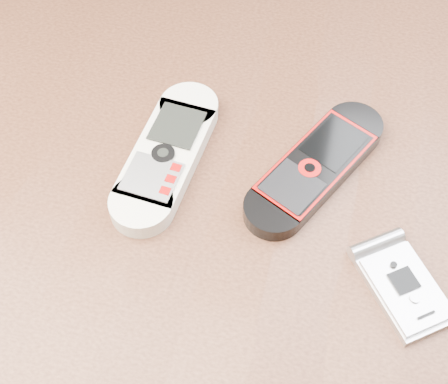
{
  "coord_description": "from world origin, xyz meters",
  "views": [
    {
      "loc": [
        0.07,
        -0.28,
        1.19
      ],
      "look_at": [
        0.01,
        0.0,
        0.76
      ],
      "focal_mm": 50.0,
      "sensor_mm": 36.0,
      "label": 1
    }
  ],
  "objects": [
    {
      "name": "table",
      "position": [
        0.0,
        0.0,
        0.64
      ],
      "size": [
        1.2,
        0.8,
        0.75
      ],
      "color": "black",
      "rests_on": "ground"
    },
    {
      "name": "nokia_white",
      "position": [
        -0.05,
        0.03,
        0.76
      ],
      "size": [
        0.07,
        0.17,
        0.02
      ],
      "primitive_type": "cube",
      "rotation": [
        0.0,
        0.0,
        -0.1
      ],
      "color": "silver",
      "rests_on": "table"
    },
    {
      "name": "nokia_black_red",
      "position": [
        0.08,
        0.04,
        0.76
      ],
      "size": [
        0.12,
        0.17,
        0.02
      ],
      "primitive_type": "cube",
      "rotation": [
        0.0,
        0.0,
        -0.48
      ],
      "color": "black",
      "rests_on": "table"
    },
    {
      "name": "motorola_razr",
      "position": [
        0.16,
        -0.05,
        0.76
      ],
      "size": [
        0.09,
        0.1,
        0.01
      ],
      "primitive_type": "cube",
      "rotation": [
        0.0,
        0.0,
        0.63
      ],
      "color": "#B8B8BC",
      "rests_on": "table"
    }
  ]
}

